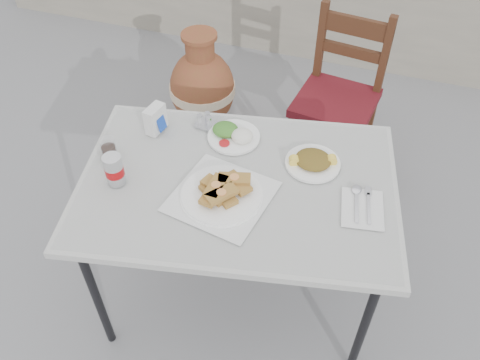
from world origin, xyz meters
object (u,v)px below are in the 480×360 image
(condiment_caddy, at_px, (206,122))
(terracotta_urn, at_px, (202,89))
(salad_rice_plate, at_px, (233,134))
(chair, at_px, (338,96))
(soda_can, at_px, (114,170))
(napkin_holder, at_px, (155,119))
(cafe_table, at_px, (238,191))
(pide_plate, at_px, (221,191))
(salad_chopped_plate, at_px, (313,161))
(cola_glass, at_px, (109,150))

(condiment_caddy, height_order, terracotta_urn, condiment_caddy)
(salad_rice_plate, height_order, condiment_caddy, condiment_caddy)
(terracotta_urn, bearing_deg, salad_rice_plate, -59.51)
(condiment_caddy, relative_size, chair, 0.10)
(chair, xyz_separation_m, terracotta_urn, (-0.89, 0.03, -0.17))
(soda_can, height_order, napkin_holder, soda_can)
(napkin_holder, bearing_deg, cafe_table, -12.74)
(soda_can, height_order, terracotta_urn, soda_can)
(cafe_table, bearing_deg, chair, 77.28)
(pide_plate, relative_size, napkin_holder, 3.35)
(cafe_table, relative_size, condiment_caddy, 14.18)
(salad_chopped_plate, distance_m, terracotta_urn, 1.40)
(salad_rice_plate, bearing_deg, chair, 67.32)
(cafe_table, distance_m, salad_rice_plate, 0.29)
(pide_plate, xyz_separation_m, terracotta_urn, (-0.60, 1.26, -0.49))
(napkin_holder, bearing_deg, chair, 62.90)
(pide_plate, distance_m, salad_chopped_plate, 0.43)
(soda_can, relative_size, terracotta_urn, 0.19)
(condiment_caddy, xyz_separation_m, chair, (0.51, 0.83, -0.31))
(soda_can, bearing_deg, condiment_caddy, 64.21)
(soda_can, bearing_deg, salad_rice_plate, 48.42)
(salad_chopped_plate, height_order, soda_can, soda_can)
(pide_plate, height_order, chair, chair)
(cola_glass, bearing_deg, terracotta_urn, 92.68)
(pide_plate, distance_m, salad_rice_plate, 0.37)
(cola_glass, height_order, condiment_caddy, cola_glass)
(salad_rice_plate, bearing_deg, cola_glass, -148.43)
(salad_chopped_plate, xyz_separation_m, condiment_caddy, (-0.53, 0.10, 0.00))
(cafe_table, height_order, terracotta_urn, cafe_table)
(pide_plate, relative_size, terracotta_urn, 0.57)
(cola_glass, relative_size, napkin_holder, 0.75)
(condiment_caddy, bearing_deg, salad_rice_plate, -15.71)
(cafe_table, bearing_deg, salad_rice_plate, 112.63)
(chair, height_order, terracotta_urn, chair)
(salad_chopped_plate, distance_m, soda_can, 0.84)
(salad_chopped_plate, relative_size, chair, 0.24)
(pide_plate, height_order, napkin_holder, napkin_holder)
(pide_plate, bearing_deg, cola_glass, 172.82)
(soda_can, distance_m, cola_glass, 0.17)
(cola_glass, bearing_deg, chair, 54.19)
(cafe_table, relative_size, soda_can, 10.55)
(cafe_table, bearing_deg, pide_plate, -109.12)
(cafe_table, distance_m, napkin_holder, 0.52)
(condiment_caddy, height_order, chair, chair)
(pide_plate, height_order, condiment_caddy, pide_plate)
(pide_plate, xyz_separation_m, soda_can, (-0.44, -0.06, 0.04))
(cola_glass, distance_m, condiment_caddy, 0.46)
(pide_plate, bearing_deg, napkin_holder, 144.96)
(salad_rice_plate, distance_m, soda_can, 0.56)
(cola_glass, bearing_deg, condiment_caddy, 45.73)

